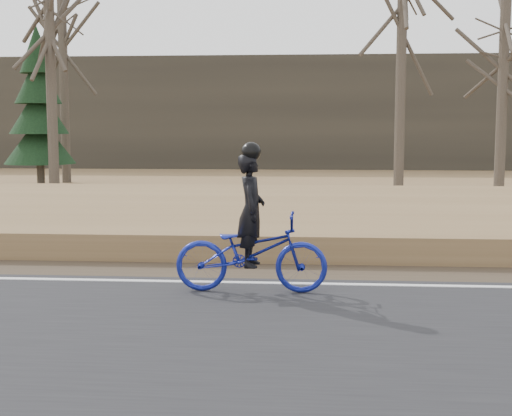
{
  "coord_description": "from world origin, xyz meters",
  "views": [
    {
      "loc": [
        4.87,
        -9.7,
        2.27
      ],
      "look_at": [
        4.08,
        0.5,
        1.1
      ],
      "focal_mm": 50.0,
      "sensor_mm": 36.0,
      "label": 1
    }
  ],
  "objects": [
    {
      "name": "ballast",
      "position": [
        0.0,
        8.0,
        0.23
      ],
      "size": [
        120.0,
        3.0,
        0.45
      ],
      "primitive_type": "cube",
      "color": "slate",
      "rests_on": "ground"
    },
    {
      "name": "cyclist",
      "position": [
        4.08,
        -0.33,
        0.7
      ],
      "size": [
        2.04,
        0.71,
        2.01
      ],
      "rotation": [
        0.0,
        0.0,
        1.57
      ],
      "color": "navy",
      "rests_on": "road"
    },
    {
      "name": "shoulder",
      "position": [
        0.0,
        1.2,
        0.02
      ],
      "size": [
        120.0,
        1.6,
        0.04
      ],
      "primitive_type": "cube",
      "color": "#473A2B",
      "rests_on": "ground"
    },
    {
      "name": "bare_tree_center",
      "position": [
        7.97,
        15.91,
        4.88
      ],
      "size": [
        0.36,
        0.36,
        9.77
      ],
      "primitive_type": "cylinder",
      "color": "#51483B",
      "rests_on": "ground"
    },
    {
      "name": "embankment",
      "position": [
        0.0,
        4.2,
        0.22
      ],
      "size": [
        120.0,
        5.0,
        0.44
      ],
      "primitive_type": "cube",
      "color": "olive",
      "rests_on": "ground"
    },
    {
      "name": "conifer",
      "position": [
        -5.16,
        16.03,
        2.82
      ],
      "size": [
        2.6,
        2.6,
        5.96
      ],
      "color": "#51483B",
      "rests_on": "ground"
    },
    {
      "name": "railroad",
      "position": [
        0.0,
        8.0,
        0.53
      ],
      "size": [
        120.0,
        2.4,
        0.29
      ],
      "color": "black",
      "rests_on": "ballast"
    },
    {
      "name": "bare_tree_near_left",
      "position": [
        -4.12,
        14.59,
        3.94
      ],
      "size": [
        0.36,
        0.36,
        7.89
      ],
      "primitive_type": "cylinder",
      "color": "#51483B",
      "rests_on": "ground"
    },
    {
      "name": "treeline_backdrop",
      "position": [
        0.0,
        30.0,
        3.0
      ],
      "size": [
        120.0,
        4.0,
        6.0
      ],
      "primitive_type": "cube",
      "color": "#383328",
      "rests_on": "ground"
    },
    {
      "name": "bare_tree_left",
      "position": [
        -5.1,
        18.64,
        4.11
      ],
      "size": [
        0.36,
        0.36,
        8.23
      ],
      "primitive_type": "cylinder",
      "color": "#51483B",
      "rests_on": "ground"
    },
    {
      "name": "bare_tree_right",
      "position": [
        11.41,
        15.65,
        3.83
      ],
      "size": [
        0.36,
        0.36,
        7.66
      ],
      "primitive_type": "cylinder",
      "color": "#51483B",
      "rests_on": "ground"
    }
  ]
}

